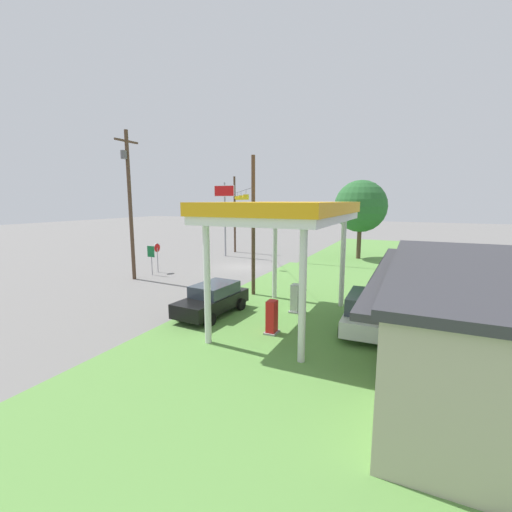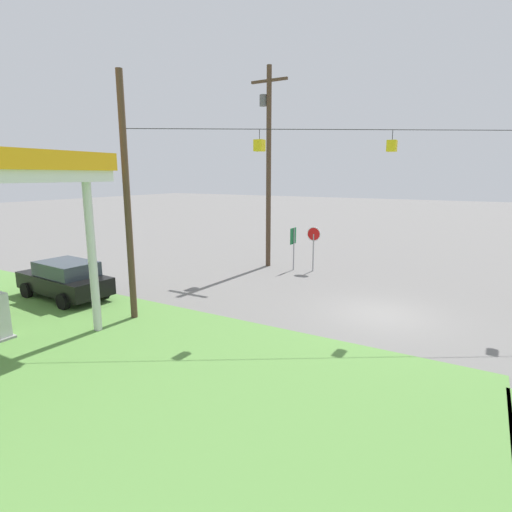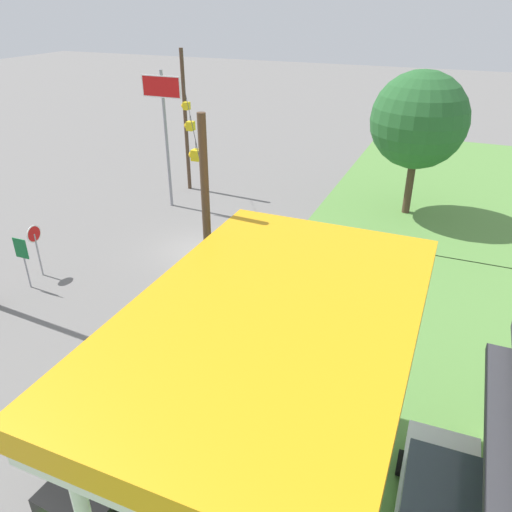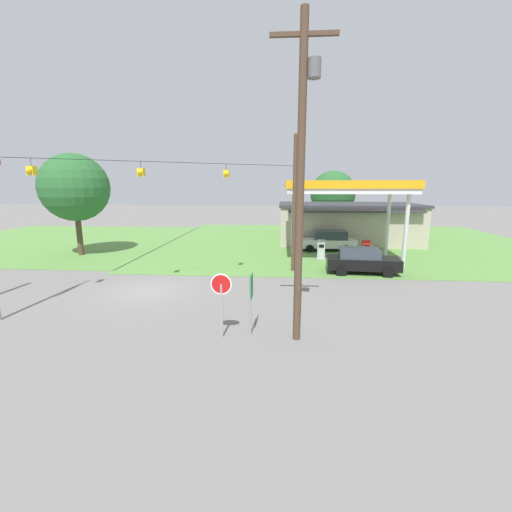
{
  "view_description": "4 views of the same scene",
  "coord_description": "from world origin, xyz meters",
  "px_view_note": "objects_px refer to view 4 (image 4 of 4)",
  "views": [
    {
      "loc": [
        27.42,
        14.24,
        6.05
      ],
      "look_at": [
        4.22,
        3.43,
        1.89
      ],
      "focal_mm": 24.0,
      "sensor_mm": 36.0,
      "label": 1
    },
    {
      "loc": [
        -3.1,
        15.11,
        5.28
      ],
      "look_at": [
        4.91,
        1.14,
        2.02
      ],
      "focal_mm": 28.0,
      "sensor_mm": 36.0,
      "label": 2
    },
    {
      "loc": [
        19.74,
        11.51,
        11.5
      ],
      "look_at": [
        2.21,
        4.14,
        1.58
      ],
      "focal_mm": 35.0,
      "sensor_mm": 36.0,
      "label": 3
    },
    {
      "loc": [
        7.2,
        -17.44,
        5.69
      ],
      "look_at": [
        5.63,
        3.42,
        1.33
      ],
      "focal_mm": 24.0,
      "sensor_mm": 36.0,
      "label": 4
    }
  ],
  "objects_px": {
    "car_at_pumps_front": "(362,260)",
    "route_sign": "(251,292)",
    "gas_station_canopy": "(346,188)",
    "stop_sign_roadside": "(221,292)",
    "utility_pole_main": "(302,169)",
    "tree_west_verge": "(74,188)",
    "car_at_pumps_rear": "(328,240)",
    "tree_behind_station": "(333,193)",
    "fuel_pump_near": "(321,251)",
    "gas_station_store": "(347,223)",
    "fuel_pump_far": "(366,251)"
  },
  "relations": [
    {
      "from": "gas_station_store",
      "to": "utility_pole_main",
      "type": "relative_size",
      "value": 1.21
    },
    {
      "from": "fuel_pump_near",
      "to": "car_at_pumps_front",
      "type": "distance_m",
      "value": 4.46
    },
    {
      "from": "stop_sign_roadside",
      "to": "tree_west_verge",
      "type": "bearing_deg",
      "value": -45.44
    },
    {
      "from": "gas_station_canopy",
      "to": "fuel_pump_far",
      "type": "relative_size",
      "value": 5.69
    },
    {
      "from": "car_at_pumps_front",
      "to": "tree_west_verge",
      "type": "bearing_deg",
      "value": 172.77
    },
    {
      "from": "car_at_pumps_front",
      "to": "stop_sign_roadside",
      "type": "distance_m",
      "value": 12.61
    },
    {
      "from": "gas_station_store",
      "to": "car_at_pumps_front",
      "type": "relative_size",
      "value": 2.87
    },
    {
      "from": "car_at_pumps_rear",
      "to": "car_at_pumps_front",
      "type": "bearing_deg",
      "value": 97.26
    },
    {
      "from": "fuel_pump_near",
      "to": "car_at_pumps_front",
      "type": "bearing_deg",
      "value": -60.59
    },
    {
      "from": "gas_station_store",
      "to": "car_at_pumps_front",
      "type": "distance_m",
      "value": 12.65
    },
    {
      "from": "fuel_pump_near",
      "to": "route_sign",
      "type": "distance_m",
      "value": 14.37
    },
    {
      "from": "gas_station_canopy",
      "to": "car_at_pumps_front",
      "type": "height_order",
      "value": "gas_station_canopy"
    },
    {
      "from": "gas_station_canopy",
      "to": "route_sign",
      "type": "height_order",
      "value": "gas_station_canopy"
    },
    {
      "from": "tree_behind_station",
      "to": "utility_pole_main",
      "type": "bearing_deg",
      "value": -100.15
    },
    {
      "from": "stop_sign_roadside",
      "to": "tree_west_verge",
      "type": "distance_m",
      "value": 20.63
    },
    {
      "from": "gas_station_canopy",
      "to": "car_at_pumps_front",
      "type": "bearing_deg",
      "value": -82.51
    },
    {
      "from": "route_sign",
      "to": "utility_pole_main",
      "type": "relative_size",
      "value": 0.22
    },
    {
      "from": "car_at_pumps_front",
      "to": "tree_west_verge",
      "type": "height_order",
      "value": "tree_west_verge"
    },
    {
      "from": "fuel_pump_far",
      "to": "tree_behind_station",
      "type": "relative_size",
      "value": 0.21
    },
    {
      "from": "fuel_pump_near",
      "to": "route_sign",
      "type": "xyz_separation_m",
      "value": [
        -4.14,
        -13.73,
        0.96
      ]
    },
    {
      "from": "gas_station_canopy",
      "to": "gas_station_store",
      "type": "xyz_separation_m",
      "value": [
        1.78,
        8.66,
        -3.48
      ]
    },
    {
      "from": "car_at_pumps_front",
      "to": "tree_behind_station",
      "type": "relative_size",
      "value": 0.64
    },
    {
      "from": "car_at_pumps_rear",
      "to": "stop_sign_roadside",
      "type": "bearing_deg",
      "value": 69.43
    },
    {
      "from": "gas_station_canopy",
      "to": "stop_sign_roadside",
      "type": "bearing_deg",
      "value": -116.21
    },
    {
      "from": "fuel_pump_near",
      "to": "tree_west_verge",
      "type": "relative_size",
      "value": 0.19
    },
    {
      "from": "gas_station_store",
      "to": "stop_sign_roadside",
      "type": "distance_m",
      "value": 24.3
    },
    {
      "from": "car_at_pumps_rear",
      "to": "stop_sign_roadside",
      "type": "xyz_separation_m",
      "value": [
        -6.24,
        -17.93,
        0.89
      ]
    },
    {
      "from": "gas_station_store",
      "to": "fuel_pump_near",
      "type": "height_order",
      "value": "gas_station_store"
    },
    {
      "from": "fuel_pump_near",
      "to": "stop_sign_roadside",
      "type": "relative_size",
      "value": 0.63
    },
    {
      "from": "fuel_pump_far",
      "to": "car_at_pumps_front",
      "type": "distance_m",
      "value": 4.06
    },
    {
      "from": "fuel_pump_near",
      "to": "gas_station_store",
      "type": "bearing_deg",
      "value": 68.2
    },
    {
      "from": "fuel_pump_near",
      "to": "car_at_pumps_rear",
      "type": "xyz_separation_m",
      "value": [
        1.01,
        3.9,
        0.18
      ]
    },
    {
      "from": "car_at_pumps_front",
      "to": "route_sign",
      "type": "height_order",
      "value": "route_sign"
    },
    {
      "from": "car_at_pumps_front",
      "to": "tree_behind_station",
      "type": "bearing_deg",
      "value": 91.62
    },
    {
      "from": "gas_station_canopy",
      "to": "fuel_pump_near",
      "type": "height_order",
      "value": "gas_station_canopy"
    },
    {
      "from": "gas_station_store",
      "to": "tree_west_verge",
      "type": "bearing_deg",
      "value": -160.28
    },
    {
      "from": "gas_station_canopy",
      "to": "utility_pole_main",
      "type": "xyz_separation_m",
      "value": [
        -4.06,
        -13.96,
        0.77
      ]
    },
    {
      "from": "gas_station_store",
      "to": "utility_pole_main",
      "type": "height_order",
      "value": "utility_pole_main"
    },
    {
      "from": "gas_station_canopy",
      "to": "car_at_pumps_rear",
      "type": "height_order",
      "value": "gas_station_canopy"
    },
    {
      "from": "utility_pole_main",
      "to": "fuel_pump_near",
      "type": "bearing_deg",
      "value": 80.33
    },
    {
      "from": "car_at_pumps_front",
      "to": "tree_west_verge",
      "type": "relative_size",
      "value": 0.58
    },
    {
      "from": "car_at_pumps_rear",
      "to": "stop_sign_roadside",
      "type": "relative_size",
      "value": 2.0
    },
    {
      "from": "car_at_pumps_front",
      "to": "route_sign",
      "type": "bearing_deg",
      "value": -118.71
    },
    {
      "from": "gas_station_canopy",
      "to": "fuel_pump_far",
      "type": "distance_m",
      "value": 4.98
    },
    {
      "from": "tree_west_verge",
      "to": "car_at_pumps_rear",
      "type": "bearing_deg",
      "value": 9.59
    },
    {
      "from": "tree_behind_station",
      "to": "fuel_pump_near",
      "type": "bearing_deg",
      "value": -100.57
    },
    {
      "from": "fuel_pump_near",
      "to": "tree_behind_station",
      "type": "height_order",
      "value": "tree_behind_station"
    },
    {
      "from": "car_at_pumps_front",
      "to": "fuel_pump_near",
      "type": "bearing_deg",
      "value": 123.45
    },
    {
      "from": "fuel_pump_far",
      "to": "stop_sign_roadside",
      "type": "distance_m",
      "value": 16.49
    },
    {
      "from": "fuel_pump_far",
      "to": "tree_behind_station",
      "type": "distance_m",
      "value": 16.77
    }
  ]
}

